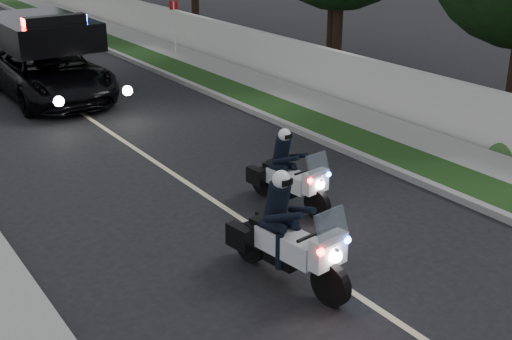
{
  "coord_description": "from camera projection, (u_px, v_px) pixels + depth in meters",
  "views": [
    {
      "loc": [
        -6.18,
        -8.04,
        5.5
      ],
      "look_at": [
        0.24,
        1.44,
        1.0
      ],
      "focal_mm": 46.71,
      "sensor_mm": 36.0,
      "label": 1
    }
  ],
  "objects": [
    {
      "name": "tree_right_d",
      "position": [
        196.0,
        32.0,
        31.9
      ],
      "size": [
        8.41,
        8.41,
        10.76
      ],
      "primitive_type": null,
      "rotation": [
        0.0,
        0.0,
        0.38
      ],
      "color": "#153F17",
      "rests_on": "ground"
    },
    {
      "name": "ground",
      "position": [
        291.0,
        252.0,
        11.43
      ],
      "size": [
        120.0,
        120.0,
        0.0
      ],
      "primitive_type": "plane",
      "color": "black",
      "rests_on": "ground"
    },
    {
      "name": "police_moto_right",
      "position": [
        288.0,
        206.0,
        13.22
      ],
      "size": [
        0.88,
        1.93,
        1.58
      ],
      "primitive_type": null,
      "rotation": [
        0.0,
        0.0,
        0.13
      ],
      "color": "silver",
      "rests_on": "ground"
    },
    {
      "name": "police_moto_left",
      "position": [
        287.0,
        280.0,
        10.56
      ],
      "size": [
        1.05,
        2.25,
        1.84
      ],
      "primitive_type": null,
      "rotation": [
        0.0,
        0.0,
        0.14
      ],
      "color": "silver",
      "rests_on": "ground"
    },
    {
      "name": "sidewalk_right",
      "position": [
        258.0,
        82.0,
        22.29
      ],
      "size": [
        1.4,
        60.0,
        0.16
      ],
      "primitive_type": "cube",
      "color": "gray",
      "rests_on": "ground"
    },
    {
      "name": "police_suv",
      "position": [
        52.0,
        98.0,
        20.75
      ],
      "size": [
        2.76,
        5.91,
        2.86
      ],
      "primitive_type": "imported",
      "rotation": [
        0.0,
        0.0,
        0.01
      ],
      "color": "black",
      "rests_on": "ground"
    },
    {
      "name": "tree_right_e",
      "position": [
        108.0,
        5.0,
        40.96
      ],
      "size": [
        7.45,
        7.45,
        10.11
      ],
      "primitive_type": null,
      "rotation": [
        0.0,
        0.0,
        -0.27
      ],
      "color": "#163410",
      "rests_on": "ground"
    },
    {
      "name": "curb_right",
      "position": [
        206.0,
        91.0,
        21.25
      ],
      "size": [
        0.2,
        60.0,
        0.15
      ],
      "primitive_type": "cube",
      "color": "gray",
      "rests_on": "ground"
    },
    {
      "name": "sign_post",
      "position": [
        176.0,
        56.0,
        26.65
      ],
      "size": [
        0.41,
        0.41,
        2.25
      ],
      "primitive_type": null,
      "rotation": [
        0.0,
        0.0,
        -0.17
      ],
      "color": "red",
      "rests_on": "ground"
    },
    {
      "name": "lane_marking",
      "position": [
        82.0,
        114.0,
        19.14
      ],
      "size": [
        0.12,
        50.0,
        0.01
      ],
      "primitive_type": "cube",
      "color": "#BFB78C",
      "rests_on": "ground"
    },
    {
      "name": "tree_right_c",
      "position": [
        330.0,
        65.0,
        25.14
      ],
      "size": [
        8.3,
        8.3,
        10.84
      ],
      "primitive_type": null,
      "rotation": [
        0.0,
        0.0,
        0.34
      ],
      "color": "#163510",
      "rests_on": "ground"
    },
    {
      "name": "grass_verge",
      "position": [
        225.0,
        88.0,
        21.61
      ],
      "size": [
        1.2,
        60.0,
        0.16
      ],
      "primitive_type": "cube",
      "color": "#193814",
      "rests_on": "ground"
    },
    {
      "name": "tree_right_b",
      "position": [
        336.0,
        69.0,
        24.47
      ],
      "size": [
        6.13,
        6.13,
        9.89
      ],
      "primitive_type": null,
      "rotation": [
        0.0,
        0.0,
        -0.03
      ],
      "color": "#143612",
      "rests_on": "ground"
    },
    {
      "name": "tree_right_a",
      "position": [
        508.0,
        118.0,
        18.81
      ],
      "size": [
        6.46,
        6.46,
        9.1
      ],
      "primitive_type": null,
      "rotation": [
        0.0,
        0.0,
        0.2
      ],
      "color": "black",
      "rests_on": "ground"
    },
    {
      "name": "property_wall",
      "position": [
        282.0,
        59.0,
        22.57
      ],
      "size": [
        0.22,
        60.0,
        1.5
      ],
      "primitive_type": "cube",
      "color": "beige",
      "rests_on": "ground"
    }
  ]
}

